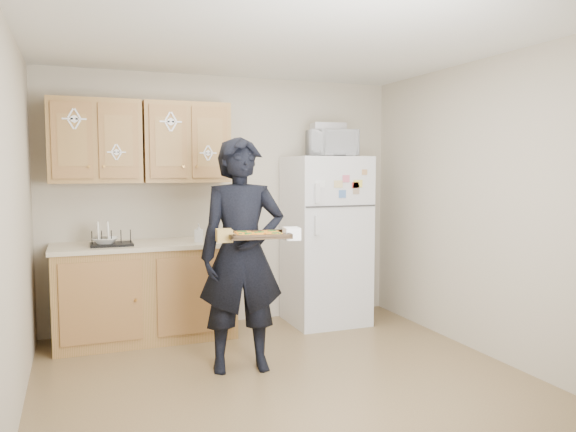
{
  "coord_description": "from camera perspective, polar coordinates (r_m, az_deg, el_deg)",
  "views": [
    {
      "loc": [
        -1.43,
        -3.75,
        1.59
      ],
      "look_at": [
        0.17,
        0.45,
        1.2
      ],
      "focal_mm": 35.0,
      "sensor_mm": 36.0,
      "label": 1
    }
  ],
  "objects": [
    {
      "name": "pizza_center",
      "position": [
        4.09,
        -3.03,
        -1.79
      ],
      "size": [
        0.15,
        0.15,
        0.02
      ],
      "primitive_type": "cylinder",
      "color": "orange",
      "rests_on": "baking_tray"
    },
    {
      "name": "refrigerator",
      "position": [
        5.75,
        3.82,
        -2.45
      ],
      "size": [
        0.75,
        0.7,
        1.7
      ],
      "primitive_type": "cube",
      "color": "silver",
      "rests_on": "floor"
    },
    {
      "name": "pizza_back_left",
      "position": [
        4.15,
        -4.6,
        -1.71
      ],
      "size": [
        0.15,
        0.15,
        0.02
      ],
      "primitive_type": "cylinder",
      "color": "orange",
      "rests_on": "baking_tray"
    },
    {
      "name": "wall_right",
      "position": [
        4.97,
        19.85,
        0.73
      ],
      "size": [
        0.04,
        3.6,
        2.5
      ],
      "primitive_type": "cube",
      "color": "#B6AA93",
      "rests_on": "floor"
    },
    {
      "name": "upper_cab_left",
      "position": [
        5.38,
        -19.02,
        7.18
      ],
      "size": [
        0.8,
        0.33,
        0.75
      ],
      "primitive_type": "cube",
      "color": "olive",
      "rests_on": "wall_back"
    },
    {
      "name": "dish_rack",
      "position": [
        5.21,
        -17.5,
        -2.08
      ],
      "size": [
        0.37,
        0.28,
        0.15
      ],
      "primitive_type": "cube",
      "rotation": [
        0.0,
        0.0,
        -0.01
      ],
      "color": "black",
      "rests_on": "countertop"
    },
    {
      "name": "baking_tray",
      "position": [
        4.09,
        -3.03,
        -2.03
      ],
      "size": [
        0.48,
        0.38,
        0.04
      ],
      "primitive_type": "cube",
      "rotation": [
        0.0,
        0.0,
        -0.13
      ],
      "color": "black",
      "rests_on": "person"
    },
    {
      "name": "pizza_front_right",
      "position": [
        4.04,
        -1.41,
        -1.87
      ],
      "size": [
        0.15,
        0.15,
        0.02
      ],
      "primitive_type": "cylinder",
      "color": "orange",
      "rests_on": "baking_tray"
    },
    {
      "name": "wall_back",
      "position": [
        5.75,
        -6.36,
        1.52
      ],
      "size": [
        3.6,
        0.04,
        2.5
      ],
      "primitive_type": "cube",
      "color": "#B6AA93",
      "rests_on": "floor"
    },
    {
      "name": "wall_front",
      "position": [
        2.45,
        15.29,
        -3.18
      ],
      "size": [
        3.6,
        0.04,
        2.5
      ],
      "primitive_type": "cube",
      "color": "#B6AA93",
      "rests_on": "floor"
    },
    {
      "name": "soap_bottle",
      "position": [
        5.27,
        -9.06,
        -1.7
      ],
      "size": [
        0.09,
        0.09,
        0.17
      ],
      "primitive_type": "imported",
      "rotation": [
        0.0,
        0.0,
        -0.25
      ],
      "color": "silver",
      "rests_on": "countertop"
    },
    {
      "name": "cereal_box",
      "position": [
        6.31,
        7.16,
        -8.19
      ],
      "size": [
        0.2,
        0.07,
        0.32
      ],
      "primitive_type": "cube",
      "color": "gold",
      "rests_on": "floor"
    },
    {
      "name": "foil_pan",
      "position": [
        5.71,
        4.08,
        9.05
      ],
      "size": [
        0.35,
        0.27,
        0.07
      ],
      "primitive_type": "cube",
      "rotation": [
        0.0,
        0.0,
        -0.15
      ],
      "color": "silver",
      "rests_on": "microwave"
    },
    {
      "name": "base_cabinet",
      "position": [
        5.39,
        -14.26,
        -7.63
      ],
      "size": [
        1.6,
        0.6,
        0.86
      ],
      "primitive_type": "cube",
      "color": "olive",
      "rests_on": "floor"
    },
    {
      "name": "countertop",
      "position": [
        5.31,
        -14.37,
        -2.88
      ],
      "size": [
        1.64,
        0.64,
        0.04
      ],
      "primitive_type": "cube",
      "color": "#C6B498",
      "rests_on": "base_cabinet"
    },
    {
      "name": "ceiling",
      "position": [
        4.12,
        0.06,
        17.71
      ],
      "size": [
        3.6,
        3.6,
        0.0
      ],
      "primitive_type": "plane",
      "color": "silver",
      "rests_on": "wall_back"
    },
    {
      "name": "person",
      "position": [
        4.39,
        -4.7,
        -3.97
      ],
      "size": [
        0.72,
        0.52,
        1.82
      ],
      "primitive_type": "imported",
      "rotation": [
        0.0,
        0.0,
        -0.13
      ],
      "color": "black",
      "rests_on": "floor"
    },
    {
      "name": "pizza_front_left",
      "position": [
        4.0,
        -4.29,
        -1.95
      ],
      "size": [
        0.15,
        0.15,
        0.02
      ],
      "primitive_type": "cylinder",
      "color": "orange",
      "rests_on": "baking_tray"
    },
    {
      "name": "bowl",
      "position": [
        5.21,
        -18.07,
        -2.4
      ],
      "size": [
        0.27,
        0.27,
        0.05
      ],
      "primitive_type": "imported",
      "rotation": [
        0.0,
        0.0,
        -0.26
      ],
      "color": "silver",
      "rests_on": "dish_rack"
    },
    {
      "name": "microwave",
      "position": [
        5.68,
        4.48,
        7.38
      ],
      "size": [
        0.53,
        0.41,
        0.27
      ],
      "primitive_type": "imported",
      "rotation": [
        0.0,
        0.0,
        -0.19
      ],
      "color": "silver",
      "rests_on": "refrigerator"
    },
    {
      "name": "pizza_back_right",
      "position": [
        4.18,
        -1.82,
        -1.64
      ],
      "size": [
        0.15,
        0.15,
        0.02
      ],
      "primitive_type": "cylinder",
      "color": "orange",
      "rests_on": "baking_tray"
    },
    {
      "name": "wall_left",
      "position": [
        3.79,
        -26.3,
        -0.7
      ],
      "size": [
        0.04,
        3.6,
        2.5
      ],
      "primitive_type": "cube",
      "color": "#B6AA93",
      "rests_on": "floor"
    },
    {
      "name": "floor",
      "position": [
        4.32,
        0.06,
        -16.63
      ],
      "size": [
        3.6,
        3.6,
        0.0
      ],
      "primitive_type": "plane",
      "color": "brown",
      "rests_on": "ground"
    },
    {
      "name": "upper_cab_right",
      "position": [
        5.47,
        -10.33,
        7.33
      ],
      "size": [
        0.8,
        0.33,
        0.75
      ],
      "primitive_type": "cube",
      "color": "olive",
      "rests_on": "wall_back"
    }
  ]
}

